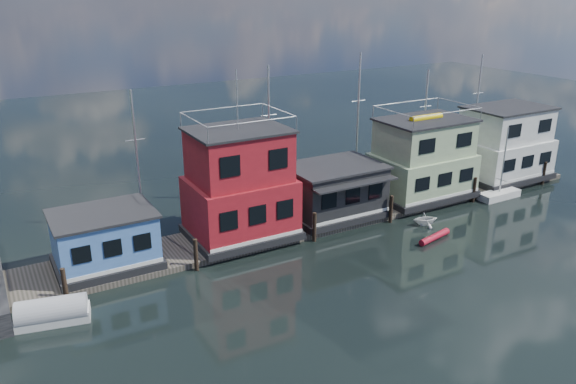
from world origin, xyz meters
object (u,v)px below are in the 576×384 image
tarp_runabout (52,313)px  houseboat_green (423,160)px  houseboat_blue (105,239)px  houseboat_dark (334,190)px  red_kayak (435,237)px  dinghy_white (425,219)px  day_sailer (499,194)px  houseboat_white (504,144)px  houseboat_red (240,187)px

tarp_runabout → houseboat_green: bearing=20.7°
houseboat_blue → tarp_runabout: 6.30m
houseboat_dark → red_kayak: (4.21, -6.92, -2.18)m
red_kayak → tarp_runabout: size_ratio=0.79×
houseboat_blue → tarp_runabout: houseboat_blue is taller
houseboat_blue → dinghy_white: bearing=-11.1°
red_kayak → day_sailer: bearing=5.9°
houseboat_white → dinghy_white: 14.57m
houseboat_red → houseboat_green: size_ratio=1.41×
houseboat_blue → red_kayak: (21.71, -6.94, -1.97)m
houseboat_dark → tarp_runabout: bearing=-168.0°
houseboat_white → red_kayak: bearing=-154.9°
red_kayak → houseboat_green: bearing=42.8°
day_sailer → tarp_runabout: size_ratio=1.55×
day_sailer → tarp_runabout: day_sailer is taller
dinghy_white → tarp_runabout: (-26.98, -0.06, 0.06)m
houseboat_white → dinghy_white: houseboat_white is taller
tarp_runabout → houseboat_red: bearing=30.9°
dinghy_white → tarp_runabout: 26.98m
houseboat_blue → dinghy_white: 23.49m
dinghy_white → tarp_runabout: tarp_runabout is taller
houseboat_blue → day_sailer: bearing=-5.8°
houseboat_red → houseboat_white: houseboat_red is taller
houseboat_red → houseboat_dark: houseboat_red is taller
houseboat_red → day_sailer: houseboat_red is taller
houseboat_green → tarp_runabout: bearing=-171.4°
houseboat_dark → tarp_runabout: (-21.50, -4.57, -1.84)m
houseboat_green → dinghy_white: bearing=-127.8°
houseboat_red → dinghy_white: 14.67m
red_kayak → houseboat_red: bearing=137.8°
houseboat_blue → houseboat_white: houseboat_white is taller
dinghy_white → day_sailer: 9.73m
houseboat_blue → houseboat_green: 26.53m
houseboat_white → houseboat_blue: bearing=-180.0°
dinghy_white → day_sailer: day_sailer is taller
houseboat_red → dinghy_white: houseboat_red is taller
houseboat_blue → day_sailer: (32.64, -3.29, -1.82)m
houseboat_white → tarp_runabout: (-40.50, -4.59, -2.95)m
red_kayak → dinghy_white: dinghy_white is taller
red_kayak → dinghy_white: 2.75m
dinghy_white → houseboat_blue: bearing=96.8°
day_sailer → tarp_runabout: (-36.64, -1.30, 0.19)m
houseboat_red → tarp_runabout: (-13.50, -4.59, -3.52)m
red_kayak → tarp_runabout: (-25.71, 2.35, 0.35)m
red_kayak → tarp_runabout: bearing=162.2°
day_sailer → tarp_runabout: bearing=-178.6°
day_sailer → dinghy_white: bearing=-173.3°
red_kayak → tarp_runabout: 25.82m
red_kayak → tarp_runabout: tarp_runabout is taller
houseboat_red → houseboat_white: size_ratio=1.41×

